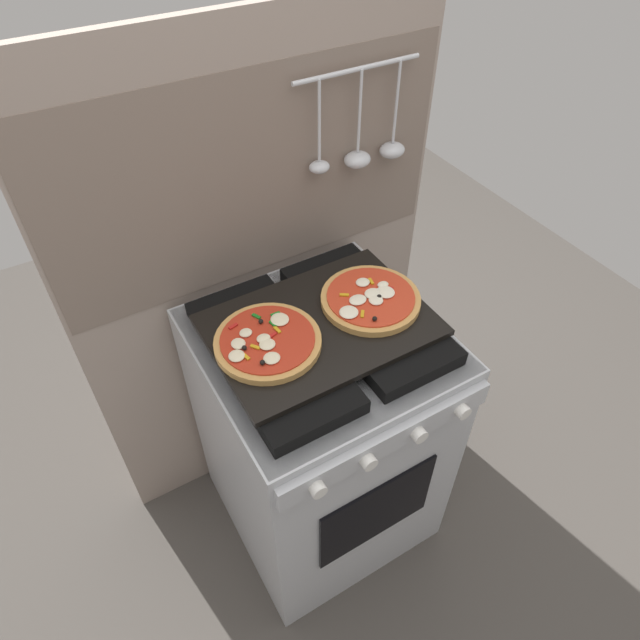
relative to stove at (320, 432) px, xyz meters
name	(u,v)px	position (x,y,z in m)	size (l,w,h in m)	color
ground_plane	(320,503)	(0.00, 0.00, -0.45)	(4.00, 4.00, 0.00)	#4C4742
kitchen_backsplash	(264,285)	(0.00, 0.34, 0.34)	(1.10, 0.09, 1.55)	gray
stove	(320,432)	(0.00, 0.00, 0.00)	(0.60, 0.64, 0.90)	#B7BABF
baking_tray	(320,325)	(0.00, 0.00, 0.46)	(0.54, 0.38, 0.02)	black
pizza_left	(267,341)	(-0.14, 0.00, 0.48)	(0.26, 0.26, 0.03)	tan
pizza_right	(370,298)	(0.15, 0.00, 0.48)	(0.26, 0.26, 0.03)	tan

